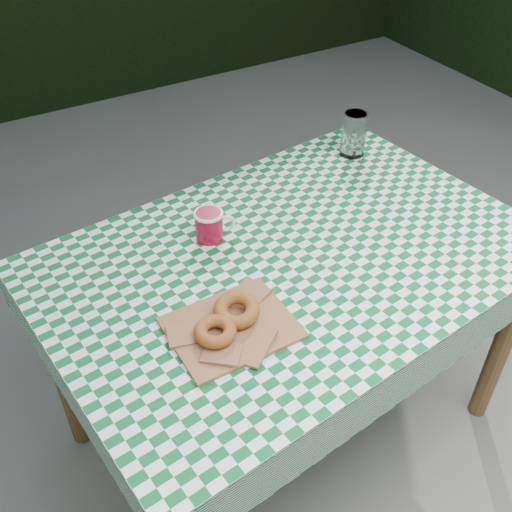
{
  "coord_description": "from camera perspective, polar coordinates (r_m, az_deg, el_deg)",
  "views": [
    {
      "loc": [
        -0.54,
        -0.91,
        1.75
      ],
      "look_at": [
        0.03,
        0.1,
        0.79
      ],
      "focal_mm": 41.61,
      "sensor_mm": 36.0,
      "label": 1
    }
  ],
  "objects": [
    {
      "name": "bagel_back",
      "position": [
        1.36,
        -1.87,
        -5.19
      ],
      "size": [
        0.15,
        0.15,
        0.03
      ],
      "primitive_type": "torus",
      "rotation": [
        0.0,
        0.0,
        -0.52
      ],
      "color": "brown",
      "rests_on": "paper_bag"
    },
    {
      "name": "ground",
      "position": [
        2.05,
        0.55,
        -19.05
      ],
      "size": [
        60.0,
        60.0,
        0.0
      ],
      "primitive_type": "plane",
      "color": "#55544F",
      "rests_on": "ground"
    },
    {
      "name": "drinking_glass",
      "position": [
        1.98,
        9.37,
        11.51
      ],
      "size": [
        0.09,
        0.09,
        0.14
      ],
      "primitive_type": "cylinder",
      "rotation": [
        0.0,
        0.0,
        0.13
      ],
      "color": "silver",
      "rests_on": "tablecloth"
    },
    {
      "name": "tablecloth",
      "position": [
        1.57,
        3.48,
        0.1
      ],
      "size": [
        1.39,
        1.02,
        0.01
      ],
      "primitive_type": "cube",
      "rotation": [
        0.0,
        0.0,
        0.12
      ],
      "color": "#0D572C",
      "rests_on": "table"
    },
    {
      "name": "bagel_front",
      "position": [
        1.32,
        -3.93,
        -7.26
      ],
      "size": [
        0.13,
        0.13,
        0.03
      ],
      "primitive_type": "torus",
      "rotation": [
        0.0,
        0.0,
        0.56
      ],
      "color": "#95431E",
      "rests_on": "paper_bag"
    },
    {
      "name": "table",
      "position": [
        1.83,
        3.01,
        -9.03
      ],
      "size": [
        1.37,
        0.99,
        0.75
      ],
      "primitive_type": "cube",
      "rotation": [
        0.0,
        0.0,
        0.12
      ],
      "color": "brown",
      "rests_on": "ground"
    },
    {
      "name": "coffee_mug",
      "position": [
        1.6,
        -4.55,
        2.95
      ],
      "size": [
        0.19,
        0.19,
        0.08
      ],
      "primitive_type": null,
      "rotation": [
        0.0,
        0.0,
        -0.31
      ],
      "color": "maroon",
      "rests_on": "tablecloth"
    },
    {
      "name": "paper_bag",
      "position": [
        1.36,
        -2.36,
        -6.8
      ],
      "size": [
        0.28,
        0.23,
        0.01
      ],
      "primitive_type": "cube",
      "rotation": [
        0.0,
        0.0,
        0.01
      ],
      "color": "#986242",
      "rests_on": "tablecloth"
    }
  ]
}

